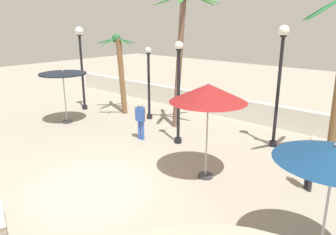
% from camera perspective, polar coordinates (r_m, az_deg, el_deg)
% --- Properties ---
extents(ground_plane, '(56.00, 56.00, 0.00)m').
position_cam_1_polar(ground_plane, '(9.78, -11.98, -11.69)').
color(ground_plane, '#9E9384').
extents(boundary_wall, '(25.20, 0.30, 0.99)m').
position_cam_1_polar(boundary_wall, '(15.83, 13.49, 1.16)').
color(boundary_wall, silver).
rests_on(boundary_wall, ground_plane).
extents(patio_umbrella_0, '(2.23, 2.23, 2.91)m').
position_cam_1_polar(patio_umbrella_0, '(9.31, 7.03, 4.14)').
color(patio_umbrella_0, '#333338').
rests_on(patio_umbrella_0, ground_plane).
extents(patio_umbrella_1, '(2.13, 2.13, 2.51)m').
position_cam_1_polar(patio_umbrella_1, '(6.53, 27.01, -5.86)').
color(patio_umbrella_1, '#333338').
rests_on(patio_umbrella_1, ground_plane).
extents(patio_umbrella_2, '(2.07, 2.07, 2.45)m').
position_cam_1_polar(patio_umbrella_2, '(15.49, -17.80, 6.71)').
color(patio_umbrella_2, '#333338').
rests_on(patio_umbrella_2, ground_plane).
extents(palm_tree_0, '(2.74, 2.73, 5.71)m').
position_cam_1_polar(palm_tree_0, '(13.84, 2.41, 12.46)').
color(palm_tree_0, brown).
rests_on(palm_tree_0, ground_plane).
extents(palm_tree_3, '(1.90, 1.97, 3.95)m').
position_cam_1_polar(palm_tree_3, '(16.68, -8.37, 9.19)').
color(palm_tree_3, brown).
rests_on(palm_tree_3, ground_plane).
extents(lamp_post_0, '(0.28, 0.28, 3.40)m').
position_cam_1_polar(lamp_post_0, '(15.50, -3.36, 6.18)').
color(lamp_post_0, black).
rests_on(lamp_post_0, ground_plane).
extents(lamp_post_1, '(0.37, 0.37, 4.42)m').
position_cam_1_polar(lamp_post_1, '(12.38, 18.85, 7.15)').
color(lamp_post_1, black).
rests_on(lamp_post_1, ground_plane).
extents(lamp_post_2, '(0.43, 0.43, 4.27)m').
position_cam_1_polar(lamp_post_2, '(17.65, -14.91, 10.46)').
color(lamp_post_2, black).
rests_on(lamp_post_2, ground_plane).
extents(lamp_post_3, '(0.31, 0.31, 3.86)m').
position_cam_1_polar(lamp_post_3, '(12.19, 1.85, 4.98)').
color(lamp_post_3, black).
rests_on(lamp_post_3, ground_plane).
extents(guest_1, '(0.55, 0.30, 1.54)m').
position_cam_1_polar(guest_1, '(12.90, -4.75, 0.06)').
color(guest_1, '#3359B2').
rests_on(guest_1, ground_plane).
extents(guest_3, '(0.46, 0.41, 1.60)m').
position_cam_1_polar(guest_3, '(9.82, 23.67, -6.46)').
color(guest_3, '#26262D').
rests_on(guest_3, ground_plane).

